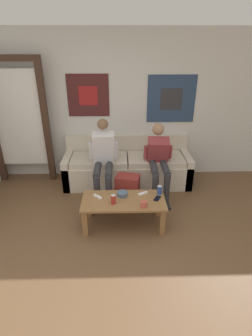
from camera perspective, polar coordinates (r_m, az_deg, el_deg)
The scene contains 15 objects.
ground_plane at distance 3.13m, azimuth -3.28°, elevation -22.47°, with size 18.00×18.00×0.00m, color brown.
wall_back at distance 4.72m, azimuth -2.83°, elevation 12.98°, with size 10.00×0.07×2.55m.
door_frame at distance 4.84m, azimuth -22.43°, elevation 10.44°, with size 1.00×0.10×2.15m.
couch at distance 4.70m, azimuth 0.28°, elevation 0.18°, with size 2.20×0.74×0.80m.
coffee_table at distance 3.60m, azimuth -0.53°, elevation -7.95°, with size 1.13×0.52×0.41m.
person_seated_adult at distance 4.17m, azimuth -4.95°, elevation 2.30°, with size 0.47×0.86×1.25m.
person_seated_teen at distance 4.25m, azimuth 7.15°, elevation 2.08°, with size 0.47×0.89×1.14m.
backpack at distance 4.12m, azimuth 0.31°, elevation -4.88°, with size 0.40×0.34×0.47m.
ceramic_bowl at distance 3.62m, azimuth -0.82°, elevation -5.60°, with size 0.15×0.15×0.06m.
pillar_candle at distance 3.41m, azimuth 3.89°, elevation -7.84°, with size 0.09×0.09×0.09m.
drink_can_blue at distance 3.68m, azimuth 7.32°, elevation -4.77°, with size 0.07×0.07×0.12m.
drink_can_red at distance 3.46m, azimuth -2.78°, elevation -6.82°, with size 0.07×0.07×0.12m.
game_controller_near_left at distance 3.62m, azimuth -6.15°, elevation -6.20°, with size 0.13×0.13×0.03m.
game_controller_near_right at distance 3.68m, azimuth 3.70°, elevation -5.55°, with size 0.14×0.10×0.03m.
cell_phone at distance 3.60m, azimuth 6.82°, elevation -6.59°, with size 0.12×0.15×0.01m.
Camera 1 is at (0.11, -2.07, 2.35)m, focal length 28.00 mm.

